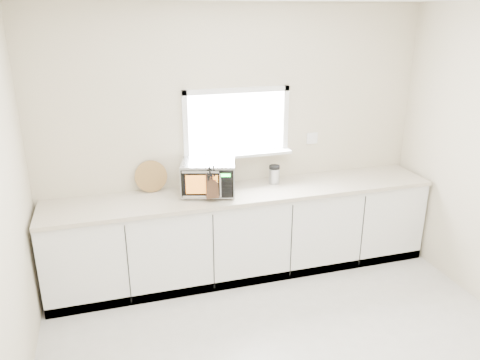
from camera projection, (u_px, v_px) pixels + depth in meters
name	position (u px, v px, depth m)	size (l,w,h in m)	color
back_wall	(236.00, 140.00, 4.79)	(4.00, 0.17, 2.70)	beige
cabinets	(244.00, 234.00, 4.84)	(3.92, 0.60, 0.88)	white
countertop	(245.00, 193.00, 4.67)	(3.92, 0.64, 0.04)	beige
microwave	(208.00, 177.00, 4.54)	(0.60, 0.52, 0.33)	black
knife_block	(211.00, 184.00, 4.42)	(0.13, 0.24, 0.35)	#48291A
cutting_board	(151.00, 176.00, 4.60)	(0.32, 0.32, 0.02)	olive
coffee_grinder	(274.00, 174.00, 4.84)	(0.14, 0.14, 0.20)	#ADB0B5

